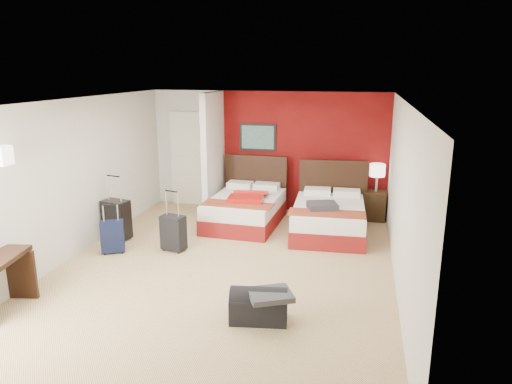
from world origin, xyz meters
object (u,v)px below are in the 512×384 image
(suitcase_navy, at_px, (113,238))
(red_suitcase_open, at_px, (249,196))
(bed_left, at_px, (245,211))
(nightstand, at_px, (375,205))
(suitcase_charcoal, at_px, (173,234))
(duffel_bag, at_px, (259,307))
(bed_right, at_px, (329,220))
(table_lamp, at_px, (377,178))
(suitcase_black, at_px, (117,221))
(desk, at_px, (0,285))

(suitcase_navy, bearing_deg, red_suitcase_open, 18.08)
(bed_left, height_order, nightstand, nightstand)
(suitcase_charcoal, bearing_deg, bed_left, 75.69)
(nightstand, height_order, duffel_bag, nightstand)
(bed_right, distance_m, suitcase_charcoal, 2.82)
(table_lamp, distance_m, duffel_bag, 4.63)
(suitcase_black, bearing_deg, red_suitcase_open, 42.98)
(suitcase_charcoal, relative_size, duffel_bag, 0.83)
(table_lamp, height_order, desk, table_lamp)
(table_lamp, relative_size, suitcase_black, 0.80)
(nightstand, bearing_deg, duffel_bag, -105.21)
(suitcase_navy, xyz_separation_m, desk, (-0.35, -2.08, 0.11))
(desk, bearing_deg, bed_right, 35.92)
(bed_left, relative_size, suitcase_navy, 3.56)
(bed_left, bearing_deg, duffel_bag, -70.61)
(bed_left, bearing_deg, suitcase_navy, -130.07)
(suitcase_black, xyz_separation_m, suitcase_navy, (0.24, -0.59, -0.09))
(bed_right, distance_m, nightstand, 1.36)
(table_lamp, distance_m, suitcase_black, 5.00)
(suitcase_black, distance_m, duffel_bag, 3.75)
(table_lamp, xyz_separation_m, desk, (-4.58, -4.84, -0.50))
(red_suitcase_open, bearing_deg, table_lamp, 17.20)
(suitcase_black, relative_size, desk, 0.78)
(suitcase_black, height_order, duffel_bag, suitcase_black)
(nightstand, distance_m, table_lamp, 0.57)
(desk, bearing_deg, suitcase_navy, 71.04)
(suitcase_charcoal, xyz_separation_m, duffel_bag, (1.87, -1.90, -0.11))
(red_suitcase_open, bearing_deg, suitcase_black, -155.11)
(bed_left, xyz_separation_m, table_lamp, (2.47, 0.86, 0.59))
(bed_right, distance_m, suitcase_navy, 3.79)
(bed_right, height_order, table_lamp, table_lamp)
(bed_right, relative_size, duffel_bag, 2.67)
(suitcase_charcoal, relative_size, desk, 0.65)
(suitcase_charcoal, height_order, desk, desk)
(bed_right, height_order, nightstand, nightstand)
(nightstand, height_order, suitcase_black, suitcase_black)
(red_suitcase_open, xyz_separation_m, nightstand, (2.37, 0.96, -0.31))
(nightstand, relative_size, desk, 0.68)
(table_lamp, bearing_deg, suitcase_navy, -146.84)
(bed_right, xyz_separation_m, suitcase_black, (-3.63, -1.11, 0.07))
(suitcase_navy, bearing_deg, nightstand, 7.20)
(nightstand, xyz_separation_m, table_lamp, (0.00, 0.00, 0.57))
(table_lamp, bearing_deg, duffel_bag, -108.13)
(suitcase_charcoal, bearing_deg, suitcase_navy, -148.34)
(nightstand, height_order, suitcase_navy, nightstand)
(nightstand, height_order, suitcase_charcoal, nightstand)
(nightstand, relative_size, table_lamp, 1.08)
(red_suitcase_open, relative_size, desk, 1.00)
(table_lamp, xyz_separation_m, suitcase_navy, (-4.23, -2.76, -0.61))
(bed_right, relative_size, suitcase_black, 2.67)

